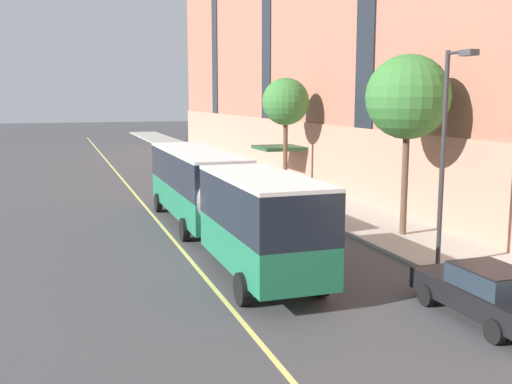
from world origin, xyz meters
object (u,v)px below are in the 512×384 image
parked_car_white_1 (211,169)px  parked_car_black_3 (486,293)px  street_lamp (448,139)px  city_bus (217,194)px  parked_car_black_0 (191,160)px  street_tree_far_uptown (286,102)px  street_tree_mid_block (408,98)px

parked_car_white_1 → parked_car_black_3: size_ratio=0.93×
street_lamp → parked_car_black_3: bearing=-111.5°
city_bus → parked_car_black_3: bearing=-67.0°
city_bus → parked_car_black_3: (4.74, -11.15, -1.32)m
parked_car_black_0 → parked_car_black_3: bearing=-89.8°
parked_car_black_3 → street_lamp: 6.18m
parked_car_black_3 → parked_car_black_0: bearing=90.2°
street_tree_far_uptown → street_lamp: size_ratio=0.96×
street_tree_far_uptown → parked_car_black_3: bearing=-97.9°
parked_car_black_3 → street_tree_far_uptown: bearing=82.1°
parked_car_white_1 → street_lamp: street_lamp is taller
parked_car_black_3 → city_bus: bearing=113.0°
parked_car_white_1 → parked_car_black_0: bearing=91.4°
parked_car_black_0 → parked_car_white_1: bearing=-88.6°
street_lamp → street_tree_far_uptown: bearing=85.4°
parked_car_white_1 → street_tree_far_uptown: (3.29, -6.89, 5.02)m
street_tree_mid_block → parked_car_black_0: bearing=97.1°
street_lamp → parked_car_white_1: bearing=93.8°
parked_car_black_3 → parked_car_white_1: bearing=90.0°
parked_car_white_1 → street_tree_far_uptown: size_ratio=0.61×
street_tree_mid_block → street_lamp: (-1.55, -4.98, -1.39)m
street_tree_far_uptown → city_bus: bearing=-122.5°
parked_car_white_1 → street_tree_mid_block: street_tree_mid_block is taller
city_bus → parked_car_black_0: 26.40m
parked_car_black_0 → street_lamp: bearing=-86.7°
parked_car_black_0 → street_lamp: 32.99m
city_bus → street_tree_mid_block: size_ratio=2.41×
street_tree_far_uptown → street_tree_mid_block: bearing=-90.0°
parked_car_black_3 → street_tree_mid_block: 11.30m
parked_car_black_0 → street_tree_mid_block: 28.43m
parked_car_black_3 → street_lamp: street_lamp is taller
parked_car_black_3 → street_lamp: bearing=68.5°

